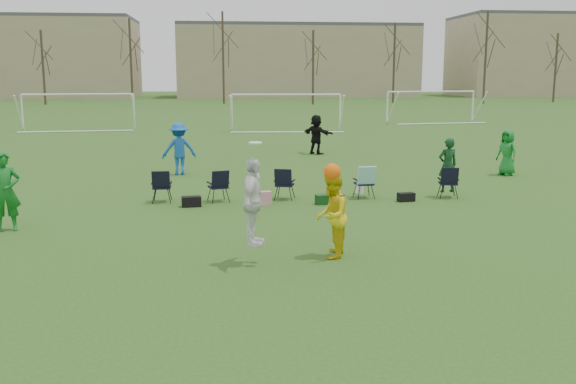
{
  "coord_description": "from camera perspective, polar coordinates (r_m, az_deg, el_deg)",
  "views": [
    {
      "loc": [
        -0.34,
        -11.14,
        3.78
      ],
      "look_at": [
        1.07,
        2.47,
        1.25
      ],
      "focal_mm": 40.0,
      "sensor_mm": 36.0,
      "label": 1
    }
  ],
  "objects": [
    {
      "name": "sideline_setup",
      "position": [
        19.54,
        3.27,
        0.92
      ],
      "size": [
        9.4,
        1.83,
        1.83
      ],
      "color": "#0F3919",
      "rests_on": "ground"
    },
    {
      "name": "tree_line",
      "position": [
        81.0,
        -5.6,
        11.36
      ],
      "size": [
        110.28,
        3.28,
        11.4
      ],
      "color": "#382B21",
      "rests_on": "ground"
    },
    {
      "name": "goal_left",
      "position": [
        46.2,
        -18.14,
        7.67
      ],
      "size": [
        7.39,
        0.76,
        2.46
      ],
      "rotation": [
        0.0,
        0.0,
        0.09
      ],
      "color": "white",
      "rests_on": "ground"
    },
    {
      "name": "fielder_black",
      "position": [
        30.63,
        2.53,
        5.14
      ],
      "size": [
        1.55,
        1.67,
        1.87
      ],
      "primitive_type": "imported",
      "rotation": [
        0.0,
        0.0,
        2.29
      ],
      "color": "black",
      "rests_on": "ground"
    },
    {
      "name": "building_row",
      "position": [
        107.4,
        -2.17,
        11.66
      ],
      "size": [
        126.0,
        16.0,
        13.0
      ],
      "color": "tan",
      "rests_on": "ground"
    },
    {
      "name": "fielder_green_near",
      "position": [
        16.95,
        -23.84,
        0.03
      ],
      "size": [
        0.81,
        0.64,
        1.94
      ],
      "primitive_type": "imported",
      "rotation": [
        0.0,
        0.0,
        0.28
      ],
      "color": "#136C20",
      "rests_on": "ground"
    },
    {
      "name": "fielder_green_far",
      "position": [
        25.52,
        18.9,
        3.34
      ],
      "size": [
        0.86,
        0.99,
        1.71
      ],
      "primitive_type": "imported",
      "rotation": [
        0.0,
        0.0,
        -1.12
      ],
      "color": "#157625",
      "rests_on": "ground"
    },
    {
      "name": "goal_right",
      "position": [
        51.82,
        12.61,
        8.18
      ],
      "size": [
        7.35,
        1.14,
        2.46
      ],
      "rotation": [
        0.0,
        0.0,
        0.14
      ],
      "color": "white",
      "rests_on": "ground"
    },
    {
      "name": "goal_mid",
      "position": [
        43.4,
        -0.16,
        8.03
      ],
      "size": [
        7.4,
        0.63,
        2.46
      ],
      "rotation": [
        0.0,
        0.0,
        -0.07
      ],
      "color": "white",
      "rests_on": "ground"
    },
    {
      "name": "fielder_blue",
      "position": [
        24.59,
        -9.66,
        3.8
      ],
      "size": [
        1.39,
        0.96,
        1.97
      ],
      "primitive_type": "imported",
      "rotation": [
        0.0,
        0.0,
        3.33
      ],
      "color": "#1755B2",
      "rests_on": "ground"
    },
    {
      "name": "ground",
      "position": [
        11.77,
        -4.0,
        -8.29
      ],
      "size": [
        260.0,
        260.0,
        0.0
      ],
      "primitive_type": "plane",
      "color": "#255319",
      "rests_on": "ground"
    },
    {
      "name": "center_contest",
      "position": [
        13.02,
        0.99,
        -1.53
      ],
      "size": [
        2.42,
        1.4,
        2.47
      ],
      "color": "white",
      "rests_on": "ground"
    }
  ]
}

